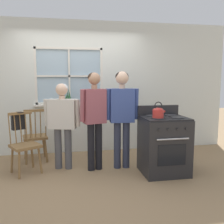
{
  "coord_description": "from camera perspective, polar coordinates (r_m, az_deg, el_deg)",
  "views": [
    {
      "loc": [
        -0.3,
        -3.8,
        1.53
      ],
      "look_at": [
        0.43,
        0.11,
        1.0
      ],
      "focal_mm": 40.0,
      "sensor_mm": 36.0,
      "label": 1
    }
  ],
  "objects": [
    {
      "name": "ground_plane",
      "position": [
        4.11,
        -5.84,
        -14.33
      ],
      "size": [
        16.0,
        16.0,
        0.0
      ],
      "primitive_type": "plane",
      "color": "#937551"
    },
    {
      "name": "person_elderly_left",
      "position": [
        4.27,
        -11.27,
        -1.28
      ],
      "size": [
        0.61,
        0.32,
        1.46
      ],
      "rotation": [
        0.0,
        0.0,
        -0.25
      ],
      "color": "#4C4C51",
      "rests_on": "ground_plane"
    },
    {
      "name": "potted_plant",
      "position": [
        5.13,
        -9.89,
        2.67
      ],
      "size": [
        0.16,
        0.16,
        0.31
      ],
      "color": "#935B3D",
      "rests_on": "wall_back"
    },
    {
      "name": "wall_back",
      "position": [
        5.21,
        -7.19,
        5.35
      ],
      "size": [
        6.4,
        0.16,
        2.7
      ],
      "color": "silver",
      "rests_on": "ground_plane"
    },
    {
      "name": "person_adult_right",
      "position": [
        4.21,
        2.28,
        0.59
      ],
      "size": [
        0.56,
        0.24,
        1.65
      ],
      "rotation": [
        0.0,
        0.0,
        -0.05
      ],
      "color": "#2D3347",
      "rests_on": "ground_plane"
    },
    {
      "name": "handbag",
      "position": [
        4.46,
        -20.59,
        -2.04
      ],
      "size": [
        0.24,
        0.25,
        0.31
      ],
      "color": "black",
      "rests_on": "chair_by_window"
    },
    {
      "name": "chair_by_window",
      "position": [
        4.32,
        -19.3,
        -7.27
      ],
      "size": [
        0.56,
        0.56,
        0.99
      ],
      "rotation": [
        0.0,
        0.0,
        0.52
      ],
      "color": "olive",
      "rests_on": "ground_plane"
    },
    {
      "name": "person_teen_center",
      "position": [
        4.12,
        -4.01,
        -0.05
      ],
      "size": [
        0.51,
        0.29,
        1.63
      ],
      "rotation": [
        0.0,
        0.0,
        0.25
      ],
      "color": "black",
      "rests_on": "ground_plane"
    },
    {
      "name": "stove",
      "position": [
        4.16,
        11.73,
        -7.29
      ],
      "size": [
        0.71,
        0.68,
        1.08
      ],
      "color": "#232326",
      "rests_on": "ground_plane"
    },
    {
      "name": "chair_near_wall",
      "position": [
        4.86,
        -17.15,
        -5.53
      ],
      "size": [
        0.49,
        0.48,
        0.99
      ],
      "rotation": [
        0.0,
        0.0,
        -2.94
      ],
      "color": "olive",
      "rests_on": "ground_plane"
    },
    {
      "name": "kettle",
      "position": [
        3.88,
        10.5,
        -0.05
      ],
      "size": [
        0.21,
        0.17,
        0.25
      ],
      "color": "red",
      "rests_on": "stove"
    }
  ]
}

